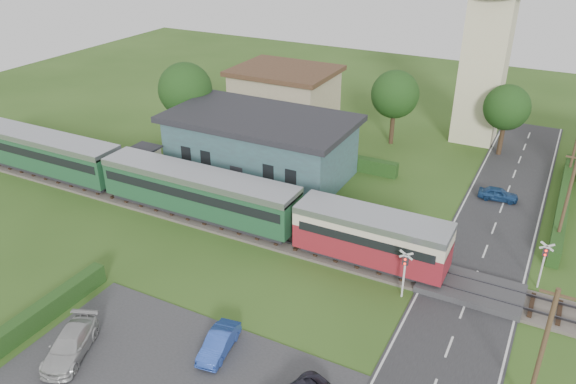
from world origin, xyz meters
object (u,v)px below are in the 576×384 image
at_px(church_tower, 489,37).
at_px(house_west, 285,93).
at_px(pedestrian_far, 171,170).
at_px(crossing_signal_far, 544,258).
at_px(station_building, 260,145).
at_px(equipment_hut, 145,161).
at_px(car_on_road, 498,194).
at_px(car_park_blue, 219,343).
at_px(pedestrian_near, 300,209).
at_px(car_park_silver, 70,345).
at_px(crossing_signal_near, 405,267).
at_px(train, 164,183).

relative_size(church_tower, house_west, 1.63).
xyz_separation_m(church_tower, pedestrian_far, (-20.58, -22.42, -8.97)).
relative_size(crossing_signal_far, pedestrian_far, 2.04).
xyz_separation_m(station_building, house_west, (-5.00, 14.01, 0.10)).
relative_size(equipment_hut, pedestrian_far, 1.59).
xyz_separation_m(house_west, car_on_road, (24.46, -9.74, -2.22)).
height_order(church_tower, pedestrian_far, church_tower).
xyz_separation_m(crossing_signal_far, car_park_blue, (-14.34, -13.89, -1.50)).
height_order(house_west, pedestrian_near, house_west).
height_order(church_tower, pedestrian_near, church_tower).
bearing_deg(car_park_blue, house_west, 103.56).
bearing_deg(car_park_silver, station_building, 73.68).
bearing_deg(church_tower, pedestrian_near, -108.59).
bearing_deg(pedestrian_near, car_park_blue, 82.59).
distance_m(car_park_silver, pedestrian_near, 18.31).
relative_size(crossing_signal_near, car_park_blue, 0.97).
bearing_deg(car_park_blue, church_tower, 72.40).
bearing_deg(crossing_signal_near, equipment_hut, 167.06).
height_order(car_park_blue, pedestrian_near, pedestrian_near).
xyz_separation_m(car_on_road, pedestrian_far, (-25.04, -9.67, 0.68)).
bearing_deg(station_building, house_west, 109.65).
bearing_deg(pedestrian_far, car_on_road, -68.09).
distance_m(car_park_blue, pedestrian_near, 14.13).
distance_m(house_west, car_park_silver, 39.06).
height_order(train, car_on_road, train).
bearing_deg(car_park_blue, crossing_signal_near, 42.96).
bearing_deg(pedestrian_near, crossing_signal_far, 163.54).
height_order(house_west, crossing_signal_near, house_west).
bearing_deg(pedestrian_near, car_on_road, -155.16).
bearing_deg(house_west, car_park_blue, -67.55).
xyz_separation_m(station_building, train, (-3.34, -8.99, -0.52)).
distance_m(station_building, pedestrian_near, 9.74).
height_order(train, house_west, house_west).
bearing_deg(house_west, church_tower, 8.53).
relative_size(equipment_hut, train, 0.06).
bearing_deg(pedestrian_far, car_park_silver, -156.03).
bearing_deg(pedestrian_near, equipment_hut, -19.17).
bearing_deg(house_west, equipment_hut, -98.62).
distance_m(station_building, car_park_silver, 24.48).
bearing_deg(station_building, pedestrian_far, -135.86).
distance_m(station_building, crossing_signal_near, 19.98).
xyz_separation_m(train, pedestrian_near, (10.42, 2.44, -0.88)).
xyz_separation_m(equipment_hut, crossing_signal_far, (31.60, -0.81, 0.39)).
distance_m(car_on_road, car_park_silver, 33.20).
bearing_deg(crossing_signal_far, equipment_hut, 178.54).
bearing_deg(car_on_road, house_west, 62.52).
height_order(crossing_signal_far, car_park_blue, crossing_signal_far).
xyz_separation_m(station_building, crossing_signal_near, (16.40, -11.40, -0.55)).
relative_size(house_west, pedestrian_near, 6.39).
distance_m(station_building, car_on_road, 20.03).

